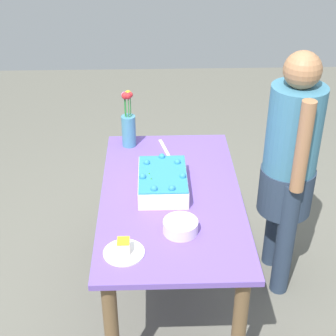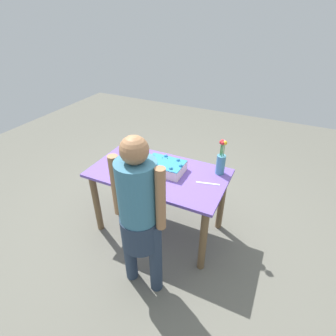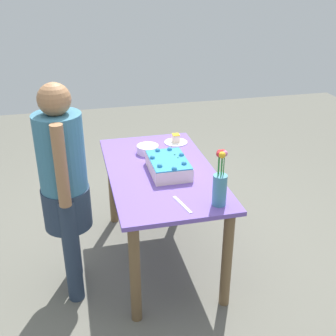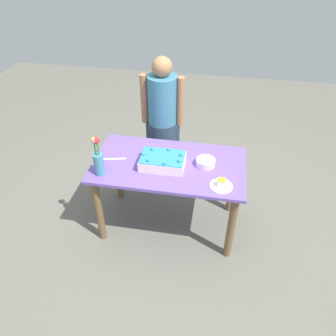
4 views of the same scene
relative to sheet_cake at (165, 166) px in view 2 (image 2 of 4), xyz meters
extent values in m
plane|color=#626156|center=(-0.05, -0.04, -0.82)|extent=(8.00, 8.00, 0.00)
cube|color=#6A4EAA|center=(-0.05, -0.04, -0.07)|extent=(1.36, 0.76, 0.03)
cylinder|color=brown|center=(-0.65, -0.35, -0.45)|extent=(0.07, 0.07, 0.74)
cylinder|color=brown|center=(0.56, -0.35, -0.45)|extent=(0.07, 0.07, 0.74)
cylinder|color=brown|center=(-0.65, 0.26, -0.45)|extent=(0.07, 0.07, 0.74)
cylinder|color=brown|center=(0.56, 0.26, -0.45)|extent=(0.07, 0.07, 0.74)
cube|color=#FBDFD1|center=(0.00, 0.00, -0.01)|extent=(0.39, 0.26, 0.09)
cube|color=teal|center=(0.00, 0.00, 0.05)|extent=(0.38, 0.26, 0.01)
sphere|color=teal|center=(0.17, 0.00, 0.05)|extent=(0.04, 0.04, 0.04)
sphere|color=teal|center=(0.11, 0.09, 0.05)|extent=(0.04, 0.04, 0.04)
sphere|color=teal|center=(-0.04, 0.11, 0.05)|extent=(0.04, 0.04, 0.04)
sphere|color=teal|center=(-0.16, 0.05, 0.05)|extent=(0.04, 0.04, 0.04)
sphere|color=teal|center=(-0.16, -0.05, 0.05)|extent=(0.04, 0.04, 0.04)
sphere|color=teal|center=(-0.04, -0.11, 0.05)|extent=(0.04, 0.04, 0.04)
sphere|color=teal|center=(0.11, -0.09, 0.05)|extent=(0.04, 0.04, 0.04)
cone|color=#2D8438|center=(-0.06, 0.06, 0.05)|extent=(0.02, 0.02, 0.02)
cone|color=#2D8438|center=(0.00, 0.07, 0.05)|extent=(0.02, 0.02, 0.02)
cylinder|color=white|center=(-0.52, 0.19, -0.05)|extent=(0.19, 0.19, 0.01)
cube|color=#FFE8C5|center=(-0.52, 0.19, -0.01)|extent=(0.06, 0.06, 0.06)
cube|color=yellow|center=(-0.52, 0.19, 0.02)|extent=(0.06, 0.06, 0.01)
cube|color=silver|center=(0.46, -0.02, -0.05)|extent=(0.22, 0.07, 0.00)
cylinder|color=teal|center=(0.51, 0.20, 0.05)|extent=(0.09, 0.09, 0.20)
cylinder|color=#2D8438|center=(0.53, 0.19, 0.22)|extent=(0.01, 0.01, 0.14)
sphere|color=gold|center=(0.53, 0.19, 0.29)|extent=(0.04, 0.04, 0.04)
cylinder|color=#2D8438|center=(0.51, 0.22, 0.22)|extent=(0.01, 0.01, 0.14)
sphere|color=#D2689A|center=(0.51, 0.22, 0.29)|extent=(0.04, 0.04, 0.04)
cylinder|color=#2D8438|center=(0.50, 0.21, 0.22)|extent=(0.01, 0.01, 0.14)
sphere|color=red|center=(0.50, 0.21, 0.29)|extent=(0.04, 0.04, 0.04)
cylinder|color=#2D8438|center=(0.49, 0.19, 0.22)|extent=(0.01, 0.01, 0.14)
sphere|color=red|center=(0.49, 0.19, 0.29)|extent=(0.04, 0.04, 0.04)
cylinder|color=#2D8438|center=(0.51, 0.18, 0.22)|extent=(0.01, 0.01, 0.14)
sphere|color=red|center=(0.51, 0.18, 0.29)|extent=(0.03, 0.03, 0.03)
cylinder|color=silver|center=(-0.37, -0.08, -0.02)|extent=(0.17, 0.17, 0.06)
cylinder|color=#27364B|center=(0.27, -0.72, -0.43)|extent=(0.11, 0.11, 0.78)
cylinder|color=#27364B|center=(0.01, -0.72, -0.43)|extent=(0.11, 0.11, 0.78)
cylinder|color=#27364B|center=(0.14, -0.72, -0.16)|extent=(0.32, 0.31, 0.28)
cylinder|color=teal|center=(0.14, -0.72, 0.22)|extent=(0.30, 0.30, 0.52)
sphere|color=#9A6C48|center=(0.14, -0.72, 0.57)|extent=(0.20, 0.20, 0.20)
cylinder|color=#9A6C48|center=(0.33, -0.72, 0.22)|extent=(0.08, 0.08, 0.52)
cylinder|color=#9A6C48|center=(-0.05, -0.72, 0.22)|extent=(0.08, 0.08, 0.52)
camera|label=1|loc=(-2.34, 0.05, 1.50)|focal=55.00mm
camera|label=2|loc=(0.99, -1.98, 1.39)|focal=28.00mm
camera|label=3|loc=(2.62, -0.63, 1.28)|focal=45.00mm
camera|label=4|loc=(-0.45, 2.26, 1.72)|focal=35.00mm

